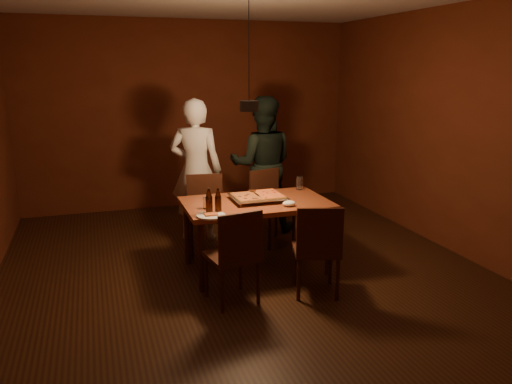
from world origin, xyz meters
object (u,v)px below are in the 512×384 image
object	(u,v)px
chair_far_right	(269,200)
beer_bottle_a	(209,201)
plate_slice	(211,215)
chair_near_left	(236,249)
pendant_lamp	(249,105)
pizza_tray	(258,198)
chair_far_left	(205,206)
diner_dark	(262,165)
beer_bottle_b	(218,201)
diner_white	(196,170)
dining_table	(256,208)
chair_near_right	(318,242)

from	to	relation	value
chair_far_right	beer_bottle_a	xyz separation A→B (m)	(-0.99, -1.07, 0.34)
beer_bottle_a	plate_slice	distance (m)	0.15
chair_near_left	beer_bottle_a	distance (m)	0.57
chair_far_right	pendant_lamp	world-z (taller)	pendant_lamp
beer_bottle_a	pizza_tray	bearing A→B (deg)	28.20
chair_far_left	diner_dark	size ratio (longest dim) A/B	0.28
chair_far_right	beer_bottle_b	world-z (taller)	beer_bottle_b
chair_near_left	diner_white	size ratio (longest dim) A/B	0.28
beer_bottle_b	beer_bottle_a	bearing A→B (deg)	-178.58
pizza_tray	plate_slice	xyz separation A→B (m)	(-0.60, -0.41, -0.01)
chair_far_left	diner_dark	distance (m)	1.09
dining_table	chair_near_left	bearing A→B (deg)	-120.68
chair_far_right	beer_bottle_b	bearing A→B (deg)	34.05
dining_table	diner_dark	size ratio (longest dim) A/B	0.85
plate_slice	diner_white	xyz separation A→B (m)	(0.19, 1.58, 0.12)
chair_near_left	plate_slice	xyz separation A→B (m)	(-0.14, 0.34, 0.22)
chair_near_left	chair_far_left	bearing A→B (deg)	78.10
chair_far_left	chair_far_right	xyz separation A→B (m)	(0.80, 0.05, 0.00)
diner_white	chair_near_left	bearing A→B (deg)	111.31
pizza_tray	pendant_lamp	world-z (taller)	pendant_lamp
chair_near_left	chair_far_right	bearing A→B (deg)	50.54
chair_near_right	diner_white	distance (m)	2.16
chair_near_right	pizza_tray	distance (m)	0.92
chair_near_right	beer_bottle_b	distance (m)	1.02
dining_table	plate_slice	world-z (taller)	plate_slice
plate_slice	pendant_lamp	size ratio (longest dim) A/B	0.25
diner_dark	pendant_lamp	bearing A→B (deg)	84.53
chair_far_right	pizza_tray	size ratio (longest dim) A/B	0.94
beer_bottle_b	plate_slice	xyz separation A→B (m)	(-0.09, -0.09, -0.11)
chair_far_right	beer_bottle_b	distance (m)	1.44
chair_far_right	diner_white	size ratio (longest dim) A/B	0.30
chair_far_left	chair_near_left	distance (m)	1.46
chair_far_right	dining_table	bearing A→B (deg)	45.56
dining_table	chair_far_right	distance (m)	0.90
chair_near_left	beer_bottle_a	bearing A→B (deg)	97.25
chair_far_left	beer_bottle_a	xyz separation A→B (m)	(-0.19, -1.02, 0.34)
pizza_tray	chair_far_right	bearing A→B (deg)	64.44
chair_near_right	diner_white	world-z (taller)	diner_white
beer_bottle_b	diner_dark	bearing A→B (deg)	57.85
chair_near_right	plate_slice	world-z (taller)	chair_near_right
chair_near_left	beer_bottle_b	bearing A→B (deg)	85.98
dining_table	chair_far_right	xyz separation A→B (m)	(0.43, 0.78, -0.14)
chair_near_left	pendant_lamp	xyz separation A→B (m)	(0.30, 0.53, 1.22)
beer_bottle_a	chair_far_left	bearing A→B (deg)	79.64
chair_near_left	pizza_tray	world-z (taller)	chair_near_left
pendant_lamp	beer_bottle_b	bearing A→B (deg)	-165.34
chair_far_left	beer_bottle_b	xyz separation A→B (m)	(-0.10, -1.02, 0.33)
chair_near_right	dining_table	bearing A→B (deg)	128.60
beer_bottle_b	dining_table	bearing A→B (deg)	31.35
dining_table	pizza_tray	xyz separation A→B (m)	(0.03, 0.03, 0.10)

